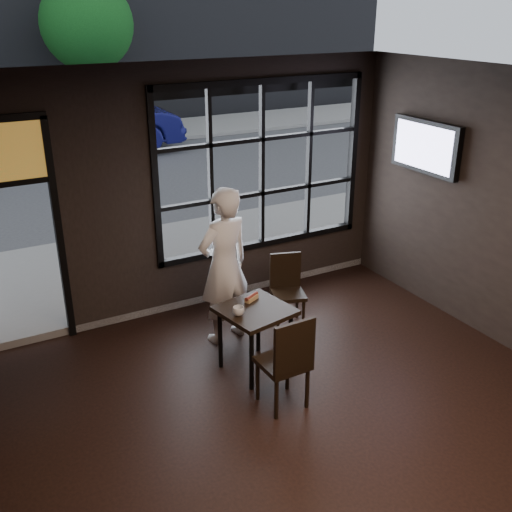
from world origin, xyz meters
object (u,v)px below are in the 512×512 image
man (224,266)px  navy_car (89,122)px  cafe_table (255,339)px  chair_near (283,360)px

man → navy_car: man is taller
cafe_table → chair_near: chair_near is taller
cafe_table → navy_car: bearing=73.8°
man → navy_car: bearing=-107.3°
chair_near → man: man is taller
cafe_table → man: bearing=78.4°
chair_near → man: size_ratio=0.54×
man → navy_car: size_ratio=0.40×
cafe_table → navy_car: (1.05, 11.09, 0.51)m
chair_near → man: 1.53m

